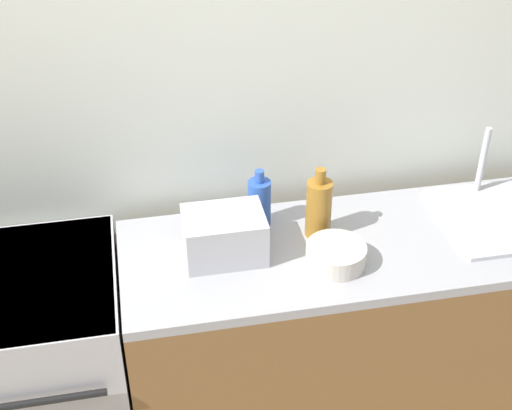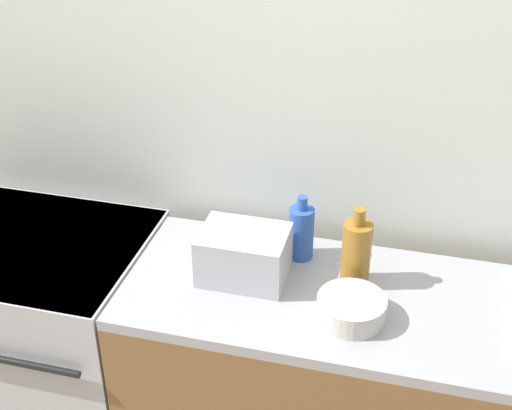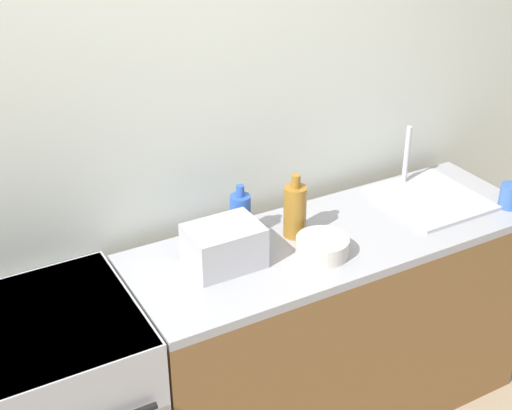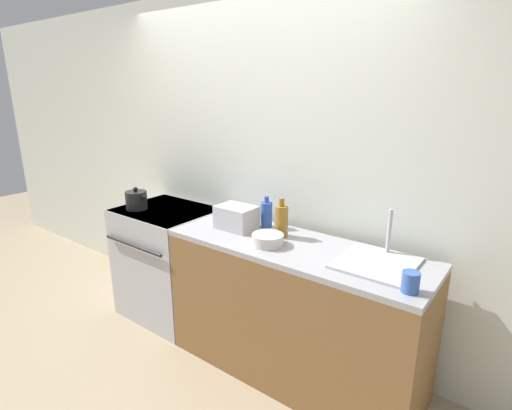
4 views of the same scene
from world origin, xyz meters
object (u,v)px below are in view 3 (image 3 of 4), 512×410
(bottle_amber, at_px, (295,210))
(bowl, at_px, (322,247))
(bottle_blue, at_px, (240,215))
(cup_blue, at_px, (510,196))
(toaster, at_px, (224,246))

(bottle_amber, xyz_separation_m, bowl, (0.01, -0.17, -0.08))
(bottle_blue, bearing_deg, bowl, -53.03)
(bottle_amber, height_order, cup_blue, bottle_amber)
(cup_blue, height_order, bowl, cup_blue)
(bottle_blue, distance_m, cup_blue, 1.16)
(bottle_amber, distance_m, bottle_blue, 0.21)
(toaster, relative_size, cup_blue, 2.55)
(bottle_amber, bearing_deg, bowl, -85.16)
(cup_blue, bearing_deg, toaster, 171.26)
(toaster, xyz_separation_m, bottle_amber, (0.34, 0.06, 0.03))
(bottle_blue, distance_m, bowl, 0.34)
(toaster, height_order, bottle_blue, bottle_blue)
(bottle_amber, bearing_deg, toaster, -170.70)
(bottle_blue, bearing_deg, toaster, -134.60)
(bottle_blue, relative_size, cup_blue, 2.13)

